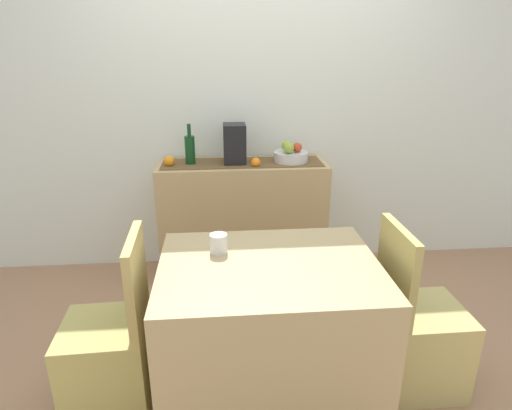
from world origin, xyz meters
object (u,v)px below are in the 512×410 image
wine_bottle (190,149)px  coffee_maker (235,144)px  dining_table (269,330)px  chair_by_corner (418,339)px  sideboard_console (243,219)px  fruit_bowl (291,157)px  chair_near_window (110,357)px  coffee_cup (219,243)px

wine_bottle → coffee_maker: bearing=0.0°
dining_table → chair_by_corner: size_ratio=1.15×
wine_bottle → coffee_maker: size_ratio=1.02×
sideboard_console → wine_bottle: wine_bottle is taller
wine_bottle → dining_table: (0.43, -1.29, -0.63)m
fruit_bowl → wine_bottle: wine_bottle is taller
sideboard_console → fruit_bowl: 0.61m
sideboard_console → wine_bottle: (-0.37, 0.00, 0.56)m
chair_near_window → chair_by_corner: 1.57m
sideboard_console → chair_by_corner: chair_by_corner is taller
chair_near_window → dining_table: bearing=-0.0°
dining_table → fruit_bowl: bearing=76.7°
sideboard_console → fruit_bowl: size_ratio=4.95×
coffee_maker → dining_table: coffee_maker is taller
wine_bottle → chair_by_corner: bearing=-46.9°
coffee_maker → chair_near_window: bearing=-117.6°
wine_bottle → coffee_cup: 1.18m
sideboard_console → coffee_maker: 0.59m
wine_bottle → sideboard_console: bearing=0.0°
coffee_maker → sideboard_console: bearing=0.0°
fruit_bowl → chair_by_corner: size_ratio=0.28×
fruit_bowl → wine_bottle: size_ratio=0.86×
coffee_maker → chair_near_window: size_ratio=0.32×
sideboard_console → chair_near_window: bearing=-119.4°
coffee_maker → coffee_cup: size_ratio=3.00×
coffee_cup → chair_near_window: bearing=-165.1°
dining_table → coffee_cup: coffee_cup is taller
coffee_maker → chair_by_corner: 1.75m
coffee_cup → chair_by_corner: 1.15m
chair_near_window → chair_by_corner: same height
sideboard_console → chair_by_corner: 1.55m
chair_near_window → fruit_bowl: bearing=49.9°
fruit_bowl → coffee_maker: coffee_maker is taller
coffee_cup → chair_by_corner: size_ratio=0.11×
fruit_bowl → chair_by_corner: bearing=-69.8°
fruit_bowl → chair_near_window: size_ratio=0.28×
chair_by_corner → wine_bottle: bearing=133.1°
fruit_bowl → dining_table: fruit_bowl is taller
sideboard_console → dining_table: 1.30m
fruit_bowl → dining_table: bearing=-103.3°
sideboard_console → chair_by_corner: bearing=-57.1°
coffee_maker → dining_table: size_ratio=0.28×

